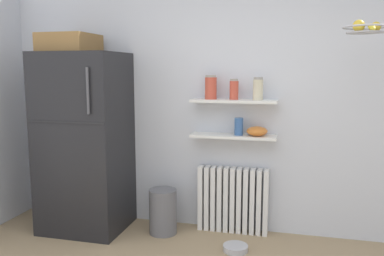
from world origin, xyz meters
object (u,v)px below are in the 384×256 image
Objects in this scene: storage_jar_0 at (211,87)px; shelf_bowl at (257,131)px; pet_food_bowl at (235,248)px; refrigerator at (84,138)px; storage_jar_1 at (234,89)px; trash_bin at (163,211)px; storage_jar_2 at (258,89)px; radiator at (233,200)px; vase at (239,127)px; hanging_fruit_basket at (366,28)px.

storage_jar_0 is 1.16× the size of shelf_bowl.
pet_food_bowl is (0.31, -0.39, -1.37)m from storage_jar_0.
refrigerator is 1.52m from storage_jar_1.
storage_jar_2 is at bearing 11.62° from trash_bin.
pet_food_bowl is at bearing -108.38° from storage_jar_2.
vase reaches higher than radiator.
storage_jar_1 is 0.88× the size of pet_food_bowl.
storage_jar_0 is 1.03× the size of pet_food_bowl.
storage_jar_2 is at bearing 71.62° from pet_food_bowl.
trash_bin is (-0.86, -0.18, -0.78)m from shelf_bowl.
refrigerator is at bearing -169.94° from radiator.
shelf_bowl is 0.45× the size of trash_bin.
shelf_bowl is (0.17, 0.00, -0.04)m from vase.
radiator is at bearing 157.43° from hanging_fruit_basket.
storage_jar_1 is at bearing 0.00° from storage_jar_0.
vase is 1.09m from trash_bin.
refrigerator reaches higher than storage_jar_0.
pet_food_bowl is at bearing -6.21° from refrigerator.
refrigerator is 1.75m from pet_food_bowl.
storage_jar_2 is 0.63× the size of hanging_fruit_basket.
radiator is 1.09m from storage_jar_2.
storage_jar_1 is 1.34m from trash_bin.
refrigerator is at bearing 175.88° from hanging_fruit_basket.
refrigerator is 11.74× the size of vase.
storage_jar_2 is at bearing -0.00° from vase.
storage_jar_1 is (1.42, 0.22, 0.48)m from refrigerator.
storage_jar_0 is at bearing 180.00° from storage_jar_2.
storage_jar_0 is (-0.22, -0.03, 1.08)m from radiator.
storage_jar_2 is at bearing -0.00° from shelf_bowl.
vase is (0.05, -0.03, 0.72)m from radiator.
storage_jar_0 is 1.08× the size of storage_jar_2.
refrigerator reaches higher than pet_food_bowl.
hanging_fruit_basket is at bearing -26.11° from storage_jar_2.
trash_bin is (-0.64, -0.18, -1.16)m from storage_jar_1.
shelf_bowl is (0.22, -0.03, 0.68)m from radiator.
vase is at bearing 180.00° from storage_jar_2.
storage_jar_2 is at bearing 0.00° from storage_jar_0.
storage_jar_2 is 1.02m from hanging_fruit_basket.
storage_jar_0 reaches higher than trash_bin.
trash_bin is 2.36m from hanging_fruit_basket.
storage_jar_1 is at bearing 180.00° from storage_jar_2.
storage_jar_1 reaches higher than radiator.
pet_food_bowl is (0.04, -0.39, -1.01)m from vase.
storage_jar_2 is (0.44, 0.00, -0.01)m from storage_jar_0.
shelf_bowl is at bearing -7.85° from radiator.
pet_food_bowl is at bearing -84.05° from vase.
storage_jar_0 is 1.39× the size of vase.
storage_jar_1 is (0.22, 0.00, -0.02)m from storage_jar_0.
trash_bin is 0.78m from pet_food_bowl.
trash_bin is (-0.42, -0.18, -1.18)m from storage_jar_0.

